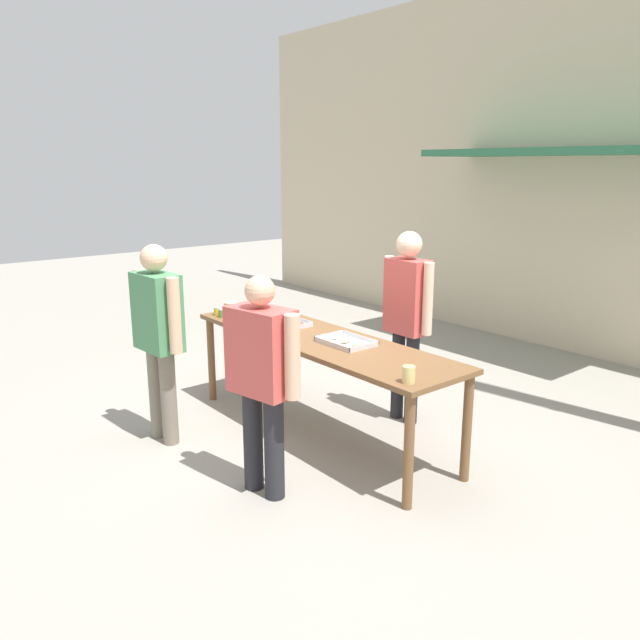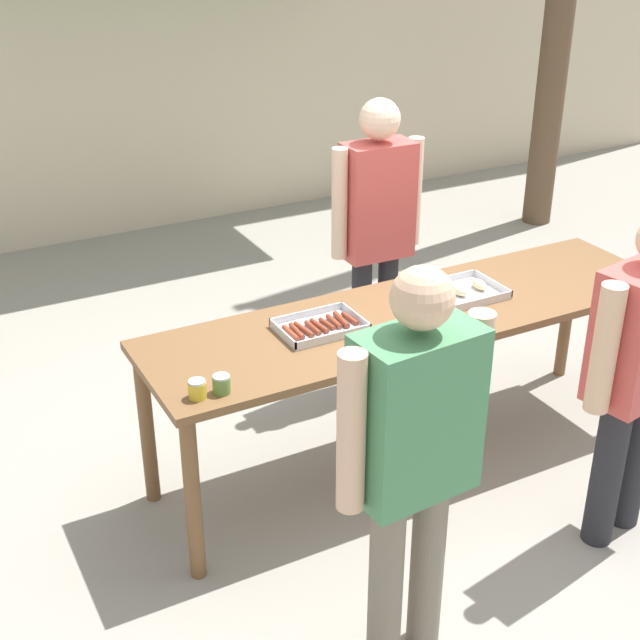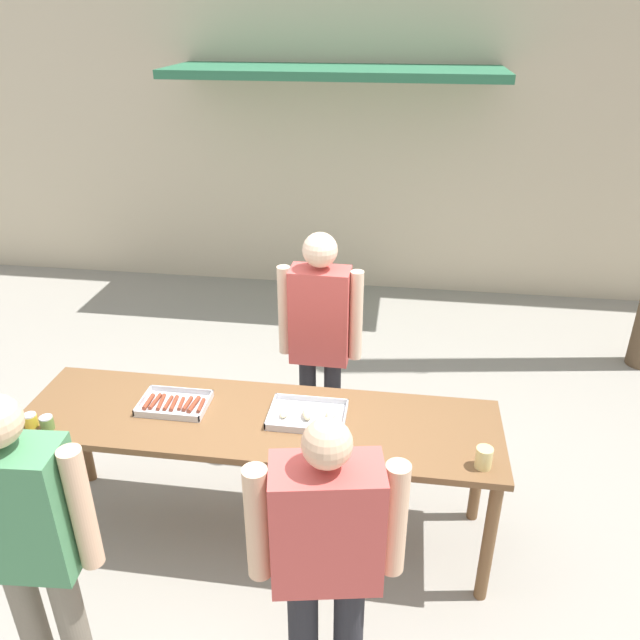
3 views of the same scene
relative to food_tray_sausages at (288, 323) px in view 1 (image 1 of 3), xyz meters
The scene contains 11 objects.
ground_plane 1.02m from the food_tray_sausages, ahead, with size 24.00×24.00×0.00m, color gray.
building_facade_back 4.20m from the food_tray_sausages, 82.57° to the left, with size 12.00×1.11×4.50m.
serving_table 0.53m from the food_tray_sausages, ahead, with size 2.74×0.74×0.86m.
food_tray_sausages is the anchor object (origin of this frame).
food_tray_buns 0.80m from the food_tray_sausages, ahead, with size 0.44×0.31×0.06m.
condiment_jar_mustard 0.78m from the food_tray_sausages, 157.47° to the right, with size 0.07×0.07×0.08m.
condiment_jar_ketchup 0.69m from the food_tray_sausages, 153.57° to the right, with size 0.07×0.07×0.08m.
beer_cup 1.76m from the food_tray_sausages, ahead, with size 0.09×0.09×0.12m.
person_server_behind_table 1.07m from the food_tray_sausages, 44.36° to the left, with size 0.56×0.22×1.71m.
person_customer_holding_hotdog 1.16m from the food_tray_sausages, 101.49° to the right, with size 0.63×0.27×1.66m.
person_customer_with_cup 1.42m from the food_tray_sausages, 43.50° to the right, with size 0.66×0.34×1.56m.
Camera 1 is at (3.87, -3.16, 2.27)m, focal length 35.00 mm.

